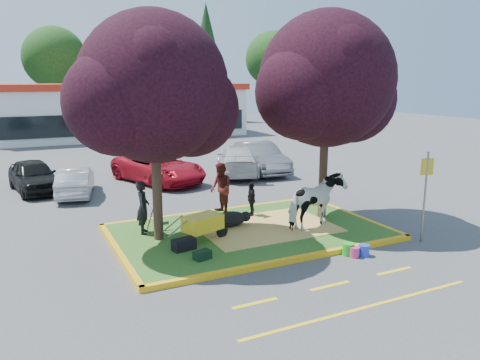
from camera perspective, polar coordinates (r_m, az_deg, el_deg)
name	(u,v)px	position (r m, az deg, el deg)	size (l,w,h in m)	color
ground	(249,234)	(14.81, 1.13, -6.60)	(90.00, 90.00, 0.00)	#424244
median_island	(249,232)	(14.79, 1.13, -6.33)	(8.00, 5.00, 0.15)	#25581B
curb_near	(293,260)	(12.69, 6.52, -9.62)	(8.30, 0.16, 0.15)	gold
curb_far	(217,211)	(17.02, -2.83, -3.84)	(8.30, 0.16, 0.15)	gold
curb_left	(118,252)	(13.53, -14.62, -8.53)	(0.16, 5.30, 0.15)	gold
curb_right	(352,216)	(16.96, 13.54, -4.24)	(0.16, 5.30, 0.15)	gold
straw_bedding	(266,227)	(15.03, 3.18, -5.71)	(4.20, 3.00, 0.01)	#E7BF5F
tree_purple_left	(154,94)	(13.36, -10.41, 10.23)	(5.06, 4.20, 6.51)	black
tree_purple_right	(327,86)	(15.72, 10.60, 11.22)	(5.30, 4.40, 6.82)	black
fire_lane_stripe_a	(255,303)	(10.52, 1.87, -14.78)	(1.10, 0.12, 0.01)	yellow
fire_lane_stripe_b	(330,286)	(11.50, 10.94, -12.55)	(1.10, 0.12, 0.01)	yellow
fire_lane_stripe_c	(394,271)	(12.72, 18.30, -10.48)	(1.10, 0.12, 0.01)	yellow
fire_lane_long	(364,308)	(10.67, 14.92, -14.81)	(6.00, 0.10, 0.01)	yellow
retail_building	(120,109)	(41.40, -14.37, 8.33)	(20.40, 8.40, 4.40)	silver
treeline	(89,49)	(50.75, -17.91, 14.97)	(46.58, 7.80, 14.63)	black
cow	(316,202)	(14.86, 9.29, -2.62)	(0.93, 2.05, 1.73)	silver
calf	(230,219)	(15.00, -1.25, -4.79)	(1.12, 0.63, 0.48)	black
handler	(143,207)	(14.52, -11.75, -3.28)	(0.59, 0.39, 1.63)	black
visitor_a	(221,189)	(16.28, -2.36, -1.05)	(0.87, 0.68, 1.79)	#491614
visitor_b	(251,199)	(16.08, 1.37, -2.34)	(0.69, 0.29, 1.18)	black
wheelbarrow	(203,223)	(13.71, -4.50, -5.26)	(1.99, 1.00, 0.76)	black
gear_bag_dark	(184,244)	(13.11, -6.86, -7.79)	(0.63, 0.34, 0.32)	black
gear_bag_green	(202,255)	(12.43, -4.62, -9.10)	(0.44, 0.27, 0.24)	black
sign_post	(426,187)	(14.68, 21.69, -0.74)	(0.38, 0.14, 2.73)	slate
bucket_green	(348,249)	(13.39, 13.03, -8.22)	(0.32, 0.32, 0.34)	green
bucket_pink	(354,252)	(13.31, 13.78, -8.53)	(0.27, 0.27, 0.29)	#D83066
bucket_blue	(364,250)	(13.45, 14.86, -8.29)	(0.30, 0.30, 0.32)	blue
car_black	(34,176)	(22.05, -23.84, 0.47)	(1.62, 4.04, 1.38)	black
car_silver	(75,182)	(20.62, -19.43, -0.19)	(1.27, 3.63, 1.20)	#9FA1A7
car_red	(158,167)	(22.31, -9.94, 1.56)	(2.40, 5.21, 1.45)	#A20D1C
car_white	(237,161)	(23.73, -0.34, 2.33)	(1.98, 4.86, 1.41)	silver
car_grey	(259,158)	(24.35, 2.33, 2.75)	(1.65, 4.73, 1.56)	slate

